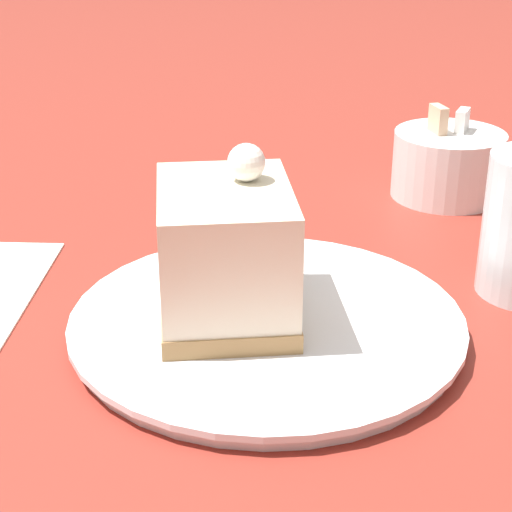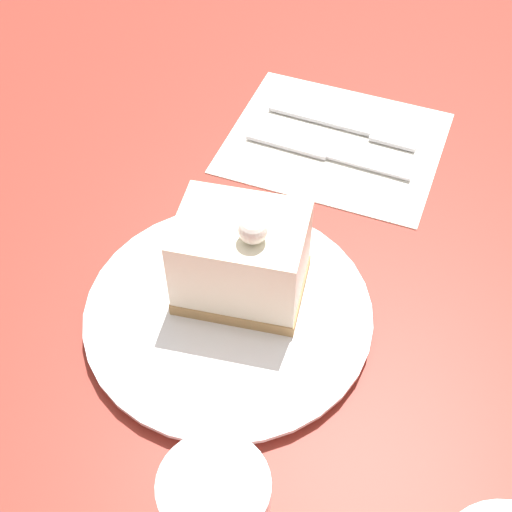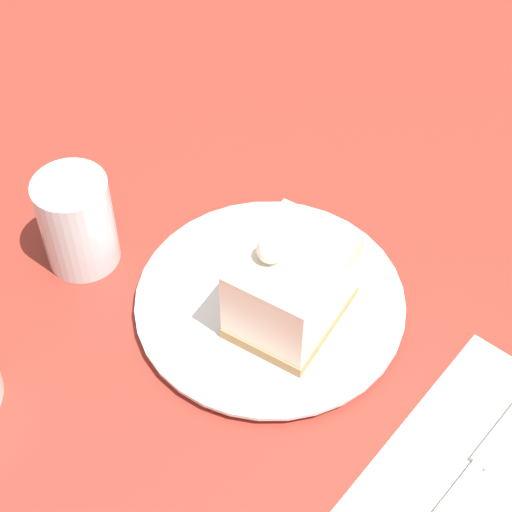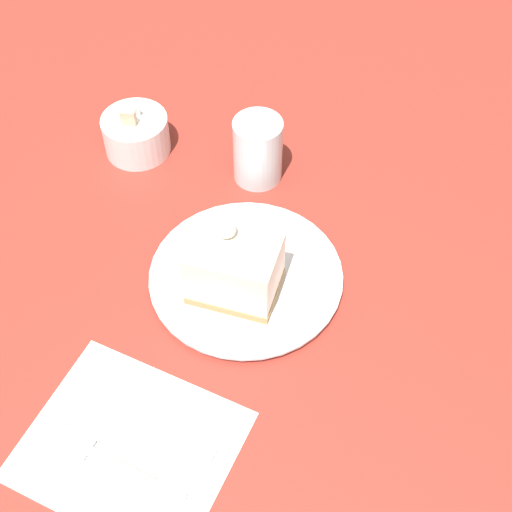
% 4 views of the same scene
% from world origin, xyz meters
% --- Properties ---
extents(ground_plane, '(4.00, 4.00, 0.00)m').
position_xyz_m(ground_plane, '(0.00, 0.00, 0.00)').
color(ground_plane, maroon).
extents(plate, '(0.23, 0.23, 0.01)m').
position_xyz_m(plate, '(0.03, 0.04, 0.01)').
color(plate, white).
rests_on(plate, ground_plane).
extents(cake_slice, '(0.09, 0.11, 0.10)m').
position_xyz_m(cake_slice, '(0.01, 0.04, 0.05)').
color(cake_slice, '#AD8451').
rests_on(cake_slice, plate).
extents(napkin, '(0.18, 0.21, 0.00)m').
position_xyz_m(napkin, '(-0.21, 0.06, 0.00)').
color(napkin, white).
rests_on(napkin, ground_plane).
extents(fork, '(0.02, 0.16, 0.00)m').
position_xyz_m(fork, '(-0.23, 0.07, 0.01)').
color(fork, '#B2B2B7').
rests_on(fork, napkin).
extents(knife, '(0.02, 0.17, 0.00)m').
position_xyz_m(knife, '(-0.19, 0.04, 0.01)').
color(knife, '#B2B2B7').
rests_on(knife, napkin).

